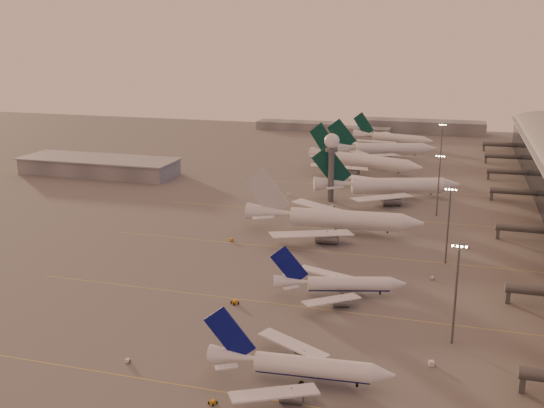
# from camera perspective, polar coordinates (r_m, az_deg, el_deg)

# --- Properties ---
(ground) EXTENTS (700.00, 700.00, 0.00)m
(ground) POSITION_cam_1_polar(r_m,az_deg,el_deg) (168.51, -4.58, -9.75)
(ground) COLOR #5E5B5C
(ground) RESTS_ON ground
(taxiway_markings) EXTENTS (180.00, 185.25, 0.02)m
(taxiway_markings) POSITION_cam_1_polar(r_m,az_deg,el_deg) (212.23, 8.51, -4.51)
(taxiway_markings) COLOR gold
(taxiway_markings) RESTS_ON ground
(hangar) EXTENTS (82.00, 27.00, 8.50)m
(hangar) POSITION_cam_1_polar(r_m,az_deg,el_deg) (339.16, -15.23, 3.31)
(hangar) COLOR slate
(hangar) RESTS_ON ground
(radar_tower) EXTENTS (6.40, 6.40, 31.10)m
(radar_tower) POSITION_cam_1_polar(r_m,az_deg,el_deg) (271.87, 5.36, 4.52)
(radar_tower) COLOR #515458
(radar_tower) RESTS_ON ground
(mast_a) EXTENTS (3.60, 0.56, 25.00)m
(mast_a) POSITION_cam_1_polar(r_m,az_deg,el_deg) (153.45, 16.17, -7.33)
(mast_a) COLOR #515458
(mast_a) RESTS_ON ground
(mast_b) EXTENTS (3.60, 0.56, 25.00)m
(mast_b) POSITION_cam_1_polar(r_m,az_deg,el_deg) (205.50, 15.53, -1.55)
(mast_b) COLOR #515458
(mast_b) RESTS_ON ground
(mast_c) EXTENTS (3.60, 0.56, 25.00)m
(mast_c) POSITION_cam_1_polar(r_m,az_deg,el_deg) (258.85, 14.71, 1.91)
(mast_c) COLOR #515458
(mast_c) RESTS_ON ground
(mast_d) EXTENTS (3.60, 0.56, 25.00)m
(mast_d) POSITION_cam_1_polar(r_m,az_deg,el_deg) (347.22, 14.94, 5.18)
(mast_d) COLOR #515458
(mast_d) RESTS_ON ground
(distant_horizon) EXTENTS (165.00, 37.50, 9.00)m
(distant_horizon) POSITION_cam_1_polar(r_m,az_deg,el_deg) (475.29, 9.86, 6.84)
(distant_horizon) COLOR slate
(distant_horizon) RESTS_ON ground
(narrowbody_near) EXTENTS (40.26, 32.05, 15.72)m
(narrowbody_near) POSITION_cam_1_polar(r_m,az_deg,el_deg) (136.60, 2.48, -14.55)
(narrowbody_near) COLOR silver
(narrowbody_near) RESTS_ON ground
(narrowbody_mid) EXTENTS (36.88, 29.03, 14.75)m
(narrowbody_mid) POSITION_cam_1_polar(r_m,az_deg,el_deg) (178.17, 6.08, -7.32)
(narrowbody_mid) COLOR silver
(narrowbody_mid) RESTS_ON ground
(widebody_white) EXTENTS (65.53, 52.36, 23.04)m
(widebody_white) POSITION_cam_1_polar(r_m,az_deg,el_deg) (231.98, 5.56, -1.66)
(widebody_white) COLOR silver
(widebody_white) RESTS_ON ground
(greentail_a) EXTENTS (63.62, 50.58, 23.90)m
(greentail_a) POSITION_cam_1_polar(r_m,az_deg,el_deg) (284.10, 10.31, 1.35)
(greentail_a) COLOR silver
(greentail_a) RESTS_ON ground
(greentail_b) EXTENTS (63.27, 50.26, 23.85)m
(greentail_b) POSITION_cam_1_polar(r_m,az_deg,el_deg) (336.85, 8.26, 3.59)
(greentail_b) COLOR silver
(greentail_b) RESTS_ON ground
(greentail_c) EXTENTS (62.00, 49.40, 23.07)m
(greentail_c) POSITION_cam_1_polar(r_m,az_deg,el_deg) (375.59, 9.90, 4.69)
(greentail_c) COLOR silver
(greentail_c) RESTS_ON ground
(greentail_d) EXTENTS (53.74, 42.78, 20.07)m
(greentail_d) POSITION_cam_1_polar(r_m,az_deg,el_deg) (420.15, 10.76, 5.68)
(greentail_d) COLOR silver
(greentail_d) RESTS_ON ground
(gsv_truck_a) EXTENTS (4.97, 2.24, 1.94)m
(gsv_truck_a) POSITION_cam_1_polar(r_m,az_deg,el_deg) (148.07, -12.69, -13.40)
(gsv_truck_a) COLOR silver
(gsv_truck_a) RESTS_ON ground
(gsv_tug_near) EXTENTS (2.94, 3.61, 0.90)m
(gsv_tug_near) POSITION_cam_1_polar(r_m,az_deg,el_deg) (131.46, -5.33, -17.29)
(gsv_tug_near) COLOR orange
(gsv_tug_near) RESTS_ON ground
(gsv_catering_a) EXTENTS (5.96, 3.88, 4.51)m
(gsv_catering_a) POSITION_cam_1_polar(r_m,az_deg,el_deg) (147.22, 14.24, -13.12)
(gsv_catering_a) COLOR silver
(gsv_catering_a) RESTS_ON ground
(gsv_tug_mid) EXTENTS (4.55, 4.30, 1.12)m
(gsv_tug_mid) POSITION_cam_1_polar(r_m,az_deg,el_deg) (173.32, -3.35, -8.79)
(gsv_tug_mid) COLOR orange
(gsv_tug_mid) RESTS_ON ground
(gsv_truck_b) EXTENTS (4.81, 2.24, 1.87)m
(gsv_truck_b) POSITION_cam_1_polar(r_m,az_deg,el_deg) (194.96, 14.28, -6.34)
(gsv_truck_b) COLOR silver
(gsv_truck_b) RESTS_ON ground
(gsv_truck_c) EXTENTS (5.63, 5.21, 2.29)m
(gsv_truck_c) POSITION_cam_1_polar(r_m,az_deg,el_deg) (223.16, -3.61, -3.07)
(gsv_truck_c) COLOR orange
(gsv_truck_c) RESTS_ON ground
(gsv_catering_b) EXTENTS (4.96, 3.00, 3.79)m
(gsv_catering_b) POSITION_cam_1_polar(r_m,az_deg,el_deg) (225.19, 17.17, -3.37)
(gsv_catering_b) COLOR silver
(gsv_catering_b) RESTS_ON ground
(gsv_tug_far) EXTENTS (3.83, 4.47, 1.10)m
(gsv_tug_far) POSITION_cam_1_polar(r_m,az_deg,el_deg) (265.86, 5.40, -0.24)
(gsv_tug_far) COLOR silver
(gsv_tug_far) RESTS_ON ground
(gsv_truck_d) EXTENTS (2.29, 5.52, 2.18)m
(gsv_truck_d) POSITION_cam_1_polar(r_m,az_deg,el_deg) (284.83, 1.50, 0.98)
(gsv_truck_d) COLOR silver
(gsv_truck_d) RESTS_ON ground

